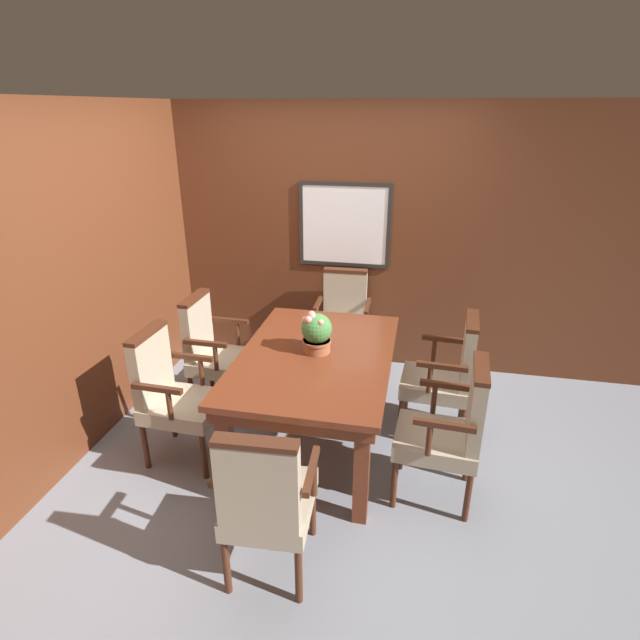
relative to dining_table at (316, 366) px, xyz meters
The scene contains 11 objects.
ground_plane 0.68m from the dining_table, 144.82° to the right, with size 14.00×14.00×0.00m, color gray.
wall_back 1.59m from the dining_table, 94.17° to the left, with size 7.20×0.08×2.45m.
wall_left 1.77m from the dining_table, behind, with size 0.06×7.20×2.45m.
dining_table is the anchor object (origin of this frame).
chair_left_near 1.03m from the dining_table, 161.12° to the right, with size 0.53×0.51×0.99m.
chair_right_near 1.02m from the dining_table, 21.46° to the right, with size 0.54×0.52×0.99m.
chair_head_near 1.19m from the dining_table, 90.24° to the right, with size 0.52×0.54×0.99m.
chair_right_far 1.01m from the dining_table, 20.35° to the left, with size 0.54×0.52×0.99m.
chair_left_far 1.02m from the dining_table, 158.93° to the left, with size 0.52×0.50×0.99m.
chair_head_far 1.20m from the dining_table, 89.84° to the left, with size 0.51×0.53×0.99m.
potted_plant 0.25m from the dining_table, 93.04° to the left, with size 0.22×0.23×0.30m.
Camera 1 is at (0.78, -3.01, 2.39)m, focal length 28.00 mm.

